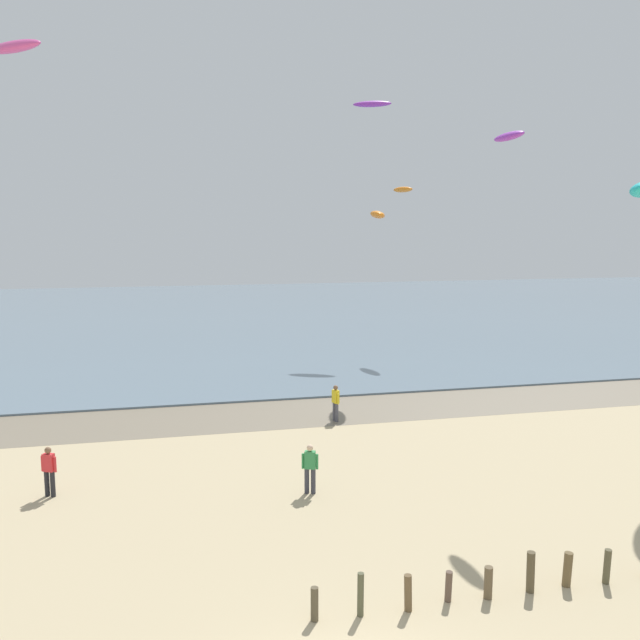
% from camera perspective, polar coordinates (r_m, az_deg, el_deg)
% --- Properties ---
extents(wet_sand_strip, '(120.00, 5.01, 0.01)m').
position_cam_1_polar(wet_sand_strip, '(32.28, -6.44, -8.18)').
color(wet_sand_strip, '#7A6D59').
rests_on(wet_sand_strip, ground).
extents(sea, '(160.00, 70.00, 0.10)m').
position_cam_1_polar(sea, '(68.99, -9.98, 0.42)').
color(sea, slate).
rests_on(sea, ground).
extents(groyne_near, '(9.93, 0.35, 1.05)m').
position_cam_1_polar(groyne_near, '(18.02, 15.84, -20.49)').
color(groyne_near, brown).
rests_on(groyne_near, ground).
extents(person_nearest_camera, '(0.31, 0.55, 1.71)m').
position_cam_1_polar(person_nearest_camera, '(31.05, 1.34, -7.03)').
color(person_nearest_camera, '#4C4C56').
rests_on(person_nearest_camera, ground).
extents(person_mid_beach, '(0.54, 0.33, 1.71)m').
position_cam_1_polar(person_mid_beach, '(22.96, -0.86, -12.51)').
color(person_mid_beach, '#383842').
rests_on(person_mid_beach, ground).
extents(person_left_flank, '(0.52, 0.36, 1.71)m').
position_cam_1_polar(person_left_flank, '(24.46, -22.19, -11.81)').
color(person_left_flank, '#232328').
rests_on(person_left_flank, ground).
extents(kite_aloft_1, '(1.30, 2.54, 0.57)m').
position_cam_1_polar(kite_aloft_1, '(37.32, 4.95, 8.98)').
color(kite_aloft_1, orange).
extents(kite_aloft_2, '(3.04, 2.06, 0.60)m').
position_cam_1_polar(kite_aloft_2, '(52.55, 4.49, 17.97)').
color(kite_aloft_2, purple).
extents(kite_aloft_4, '(0.72, 1.88, 0.44)m').
position_cam_1_polar(kite_aloft_4, '(25.91, 15.87, 14.90)').
color(kite_aloft_4, purple).
extents(kite_aloft_5, '(1.19, 2.46, 0.47)m').
position_cam_1_polar(kite_aloft_5, '(48.58, 7.11, 11.03)').
color(kite_aloft_5, orange).
extents(kite_aloft_8, '(3.09, 2.76, 0.85)m').
position_cam_1_polar(kite_aloft_8, '(33.57, -24.75, 20.49)').
color(kite_aloft_8, '#E54C99').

